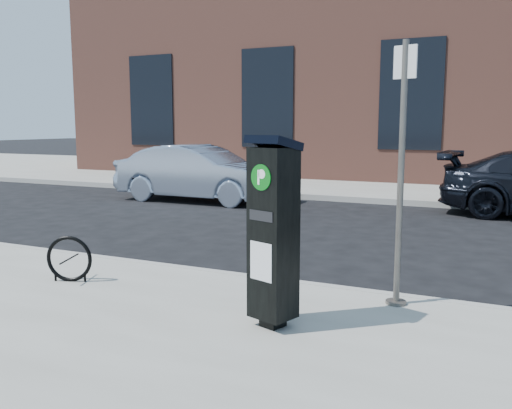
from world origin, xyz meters
The scene contains 9 objects.
ground centered at (0.00, 0.00, 0.00)m, with size 120.00×120.00×0.00m, color black.
sidewalk_far centered at (0.00, 14.00, 0.07)m, with size 60.00×12.00×0.15m, color gray.
curb_near centered at (0.00, -0.02, 0.07)m, with size 60.00×0.12×0.16m, color #9E9B93.
curb_far centered at (0.00, 8.02, 0.07)m, with size 60.00×0.12×0.16m, color #9E9B93.
building centered at (0.00, 17.00, 4.15)m, with size 28.00×10.05×8.25m.
parking_kiosk centered at (0.96, -1.50, 1.07)m, with size 0.51×0.48×1.80m.
sign_pole centered at (1.90, -0.35, 1.51)m, with size 0.24×0.22×2.73m.
bike_rack centered at (-1.87, -1.17, 0.43)m, with size 0.55×0.23×0.57m.
car_silver centered at (-4.59, 6.52, 0.76)m, with size 1.60×4.60×1.52m, color #8D9CB4.
Camera 1 is at (2.88, -6.03, 2.04)m, focal length 38.00 mm.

